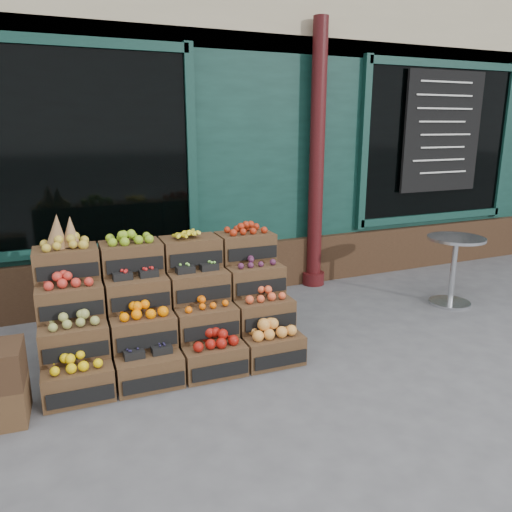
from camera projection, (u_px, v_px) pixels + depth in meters
name	position (u px, v px, depth m)	size (l,w,h in m)	color
ground	(311.00, 371.00, 4.19)	(60.00, 60.00, 0.00)	#4E4E51
shop_facade	(159.00, 99.00, 8.10)	(12.00, 6.24, 4.80)	#0E3129
crate_display	(168.00, 314.00, 4.35)	(2.13, 1.09, 1.31)	#48311C
bistro_table	(454.00, 263.00, 5.62)	(0.63, 0.63, 0.79)	#AEB1B4
shopkeeper	(66.00, 206.00, 5.92)	(0.78, 0.51, 2.13)	#1C631F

